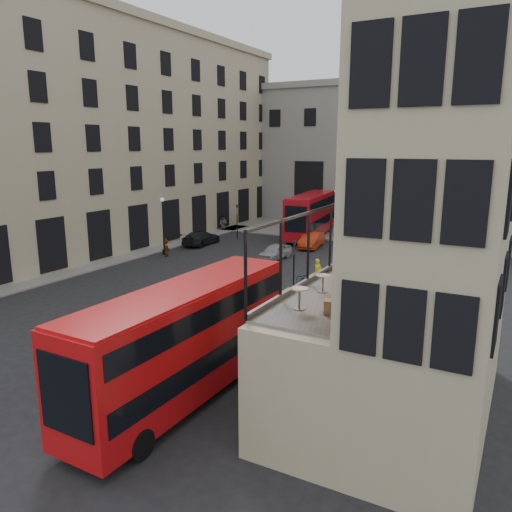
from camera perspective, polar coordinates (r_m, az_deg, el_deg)
The scene contains 31 objects.
ground at distance 24.05m, azimuth -5.65°, elevation -12.14°, with size 140.00×140.00×0.00m, color black.
host_building_main at distance 18.28m, azimuth 20.63°, elevation 4.73°, with size 7.26×11.40×15.10m.
host_frontage at distance 20.46m, azimuth 9.68°, elevation -9.96°, with size 3.00×11.00×4.50m, color #B8AA8A.
cafe_floor at distance 19.71m, azimuth 9.93°, elevation -3.76°, with size 3.00×10.00×0.10m, color slate.
building_left at distance 54.75m, azimuth -17.92°, elevation 13.38°, with size 14.60×50.60×22.00m.
gateway at distance 68.23m, azimuth 14.12°, elevation 11.64°, with size 35.00×10.60×18.00m.
pavement_far at distance 59.77m, azimuth 10.27°, elevation 2.75°, with size 40.00×12.00×0.12m, color slate.
pavement_left at distance 46.74m, azimuth -19.85°, elevation -0.52°, with size 8.00×48.00×0.12m, color slate.
traffic_light_near at distance 33.72m, azimuth 4.36°, elevation -0.51°, with size 0.16×0.20×3.80m.
traffic_light_far at distance 54.08m, azimuth -2.18°, elevation 4.46°, with size 0.16×0.20×3.80m.
street_lamp_a at distance 47.11m, azimuth -10.53°, elevation 3.01°, with size 0.36×0.36×5.33m.
street_lamp_b at distance 55.67m, azimuth 9.04°, elevation 4.51°, with size 0.36×0.36×5.33m.
bus_near at distance 20.21m, azimuth -8.01°, elevation -9.08°, with size 2.87×11.70×4.65m.
bus_far at distance 55.53m, azimuth 6.34°, elevation 4.89°, with size 4.27×12.28×4.80m.
car_a at distance 44.83m, azimuth 2.18°, elevation 0.51°, with size 1.61×4.00×1.36m, color #9DA0A5.
car_b at distance 50.17m, azimuth 6.39°, elevation 1.85°, with size 1.65×4.72×1.56m, color #AF2A0A.
car_c at distance 51.52m, azimuth -6.29°, elevation 2.08°, with size 2.05×5.04×1.46m, color black.
bicycle at distance 36.93m, azimuth 5.95°, elevation -2.55°, with size 0.59×1.70×0.89m, color gray.
cyclist at distance 36.95m, azimuth 7.08°, elevation -1.77°, with size 0.69×0.45×1.89m, color yellow.
pedestrian_a at distance 59.31m, azimuth -3.77°, elevation 3.73°, with size 0.94×0.73×1.93m, color gray.
pedestrian_b at distance 58.82m, azimuth 6.00°, elevation 3.43°, with size 1.00×0.57×1.55m, color gray.
pedestrian_c at distance 60.13m, azimuth 15.69°, elevation 3.43°, with size 1.16×0.48×1.98m, color gray.
pedestrian_d at distance 52.40m, azimuth 21.74°, elevation 1.60°, with size 0.86×0.56×1.76m, color gray.
pedestrian_e at distance 46.45m, azimuth -10.22°, elevation 1.09°, with size 0.70×0.46×1.92m, color gray.
cafe_table_near at distance 16.89m, azimuth 4.99°, elevation -4.49°, with size 0.59×0.59×0.73m.
cafe_table_mid at distance 18.94m, azimuth 7.65°, elevation -2.81°, with size 0.53×0.53×0.67m.
cafe_table_far at distance 21.79m, azimuth 9.98°, elevation -0.84°, with size 0.54×0.54×0.67m.
cafe_chair_a at distance 16.69m, azimuth 8.57°, elevation -5.63°, with size 0.49×0.49×0.83m.
cafe_chair_b at distance 18.35m, azimuth 10.31°, elevation -3.91°, with size 0.51×0.51×0.94m.
cafe_chair_c at distance 19.90m, azimuth 12.88°, elevation -2.87°, with size 0.46×0.46×0.78m.
cafe_chair_d at distance 22.81m, azimuth 15.12°, elevation -0.94°, with size 0.48×0.48×0.89m.
Camera 1 is at (12.46, -17.97, 10.02)m, focal length 35.00 mm.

